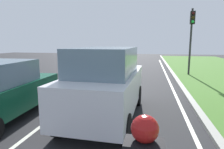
% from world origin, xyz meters
% --- Properties ---
extents(ground_plane, '(60.00, 60.00, 0.00)m').
position_xyz_m(ground_plane, '(0.00, 14.00, 0.00)').
color(ground_plane, '#262628').
extents(lane_line_center, '(0.12, 32.00, 0.01)m').
position_xyz_m(lane_line_center, '(-0.70, 14.00, 0.00)').
color(lane_line_center, silver).
rests_on(lane_line_center, ground).
extents(lane_line_right_edge, '(0.12, 32.00, 0.01)m').
position_xyz_m(lane_line_right_edge, '(3.60, 14.00, 0.00)').
color(lane_line_right_edge, silver).
rests_on(lane_line_right_edge, ground).
extents(curb_right, '(0.24, 48.00, 0.12)m').
position_xyz_m(curb_right, '(4.10, 14.00, 0.06)').
color(curb_right, '#9E9B93').
rests_on(curb_right, ground).
extents(car_suv_ahead, '(2.09, 4.56, 2.28)m').
position_xyz_m(car_suv_ahead, '(1.03, 8.28, 1.17)').
color(car_suv_ahead, silver).
rests_on(car_suv_ahead, ground).
extents(car_sedan_left_lane, '(1.94, 4.35, 1.86)m').
position_xyz_m(car_sedan_left_lane, '(-2.20, 7.60, 0.92)').
color(car_sedan_left_lane, '#0C472D').
rests_on(car_sedan_left_lane, ground).
extents(traffic_light_near_right, '(0.32, 0.50, 4.82)m').
position_xyz_m(traffic_light_near_right, '(5.23, 17.55, 3.27)').
color(traffic_light_near_right, '#2D2D2D').
rests_on(traffic_light_near_right, ground).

